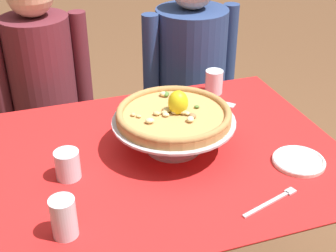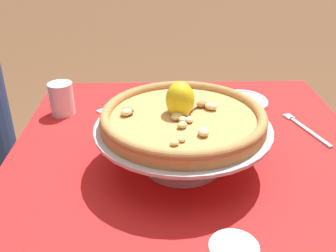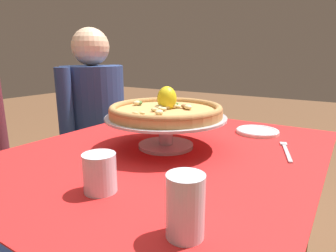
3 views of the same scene
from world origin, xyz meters
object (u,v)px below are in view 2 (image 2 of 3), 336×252
at_px(side_plate, 242,101).
at_px(sugar_packet, 105,111).
at_px(pizza, 183,117).
at_px(water_glass_back_right, 62,100).
at_px(pizza_stand, 183,137).
at_px(dinner_fork, 304,128).

relative_size(side_plate, sugar_packet, 3.50).
xyz_separation_m(pizza, water_glass_back_right, (0.31, 0.36, -0.09)).
relative_size(pizza_stand, side_plate, 2.42).
height_order(pizza_stand, sugar_packet, pizza_stand).
distance_m(pizza_stand, sugar_packet, 0.40).
bearing_deg(dinner_fork, sugar_packet, 77.22).
distance_m(dinner_fork, sugar_packet, 0.62).
xyz_separation_m(water_glass_back_right, side_plate, (0.06, -0.58, -0.04)).
height_order(pizza_stand, dinner_fork, pizza_stand).
relative_size(side_plate, dinner_fork, 0.84).
bearing_deg(pizza, pizza_stand, -145.25).
relative_size(pizza, sugar_packet, 7.82).
bearing_deg(pizza_stand, side_plate, -31.16).
xyz_separation_m(pizza_stand, water_glass_back_right, (0.31, 0.36, -0.04)).
bearing_deg(dinner_fork, pizza_stand, 116.25).
xyz_separation_m(water_glass_back_right, sugar_packet, (0.01, -0.13, -0.04)).
height_order(pizza_stand, pizza, pizza).
bearing_deg(side_plate, sugar_packet, 95.93).
bearing_deg(pizza_stand, pizza, 34.75).
xyz_separation_m(pizza_stand, side_plate, (0.37, -0.22, -0.07)).
bearing_deg(side_plate, pizza, 148.73).
bearing_deg(sugar_packet, water_glass_back_right, 94.71).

